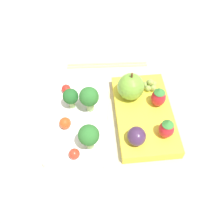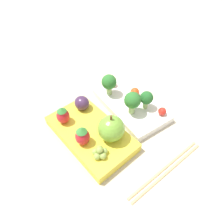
# 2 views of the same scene
# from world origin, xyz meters

# --- Properties ---
(ground_plane) EXTENTS (4.00, 4.00, 0.00)m
(ground_plane) POSITION_xyz_m (0.00, 0.00, 0.00)
(ground_plane) COLOR #BCB29E
(bento_box_savoury) EXTENTS (0.22, 0.14, 0.02)m
(bento_box_savoury) POSITION_xyz_m (-0.01, 0.07, 0.01)
(bento_box_savoury) COLOR white
(bento_box_savoury) RESTS_ON ground_plane
(bento_box_fruit) EXTENTS (0.22, 0.12, 0.02)m
(bento_box_fruit) POSITION_xyz_m (-0.01, -0.07, 0.01)
(bento_box_fruit) COLOR yellow
(bento_box_fruit) RESTS_ON ground_plane
(broccoli_floret_0) EXTENTS (0.04, 0.04, 0.06)m
(broccoli_floret_0) POSITION_xyz_m (0.01, 0.04, 0.06)
(broccoli_floret_0) COLOR #93B770
(broccoli_floret_0) RESTS_ON bento_box_savoury
(broccoli_floret_1) EXTENTS (0.03, 0.03, 0.05)m
(broccoli_floret_1) POSITION_xyz_m (0.03, 0.08, 0.05)
(broccoli_floret_1) COLOR #93B770
(broccoli_floret_1) RESTS_ON bento_box_savoury
(broccoli_floret_2) EXTENTS (0.04, 0.04, 0.06)m
(broccoli_floret_2) POSITION_xyz_m (-0.08, 0.05, 0.06)
(broccoli_floret_2) COLOR #93B770
(broccoli_floret_2) RESTS_ON bento_box_savoury
(cherry_tomato_0) EXTENTS (0.02, 0.02, 0.02)m
(cherry_tomato_0) POSITION_xyz_m (0.07, 0.10, 0.03)
(cherry_tomato_0) COLOR red
(cherry_tomato_0) RESTS_ON bento_box_savoury
(cherry_tomato_1) EXTENTS (0.02, 0.02, 0.02)m
(cherry_tomato_1) POSITION_xyz_m (-0.10, 0.08, 0.03)
(cherry_tomato_1) COLOR red
(cherry_tomato_1) RESTS_ON bento_box_savoury
(cherry_tomato_2) EXTENTS (0.02, 0.02, 0.02)m
(cherry_tomato_2) POSITION_xyz_m (-0.03, 0.10, 0.03)
(cherry_tomato_2) COLOR #DB4C1E
(cherry_tomato_2) RESTS_ON bento_box_savoury
(apple) EXTENTS (0.06, 0.06, 0.07)m
(apple) POSITION_xyz_m (0.04, -0.05, 0.05)
(apple) COLOR #70A838
(apple) RESTS_ON bento_box_fruit
(strawberry_0) EXTENTS (0.03, 0.03, 0.05)m
(strawberry_0) POSITION_xyz_m (-0.07, -0.10, 0.05)
(strawberry_0) COLOR red
(strawberry_0) RESTS_ON bento_box_fruit
(strawberry_1) EXTENTS (0.03, 0.03, 0.05)m
(strawberry_1) POSITION_xyz_m (0.01, -0.10, 0.05)
(strawberry_1) COLOR red
(strawberry_1) RESTS_ON bento_box_fruit
(plum) EXTENTS (0.04, 0.04, 0.04)m
(plum) POSITION_xyz_m (-0.08, -0.04, 0.04)
(plum) COLOR #42284C
(plum) RESTS_ON bento_box_fruit
(grape_cluster) EXTENTS (0.03, 0.03, 0.03)m
(grape_cluster) POSITION_xyz_m (0.06, -0.10, 0.03)
(grape_cluster) COLOR #8EA84C
(grape_cluster) RESTS_ON bento_box_fruit
(chopsticks_pair) EXTENTS (0.03, 0.21, 0.01)m
(chopsticks_pair) POSITION_xyz_m (0.17, -0.01, 0.00)
(chopsticks_pair) COLOR tan
(chopsticks_pair) RESTS_ON ground_plane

